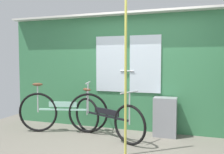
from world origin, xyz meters
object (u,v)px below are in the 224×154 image
Objects in this scene: bicycle_near_door at (63,111)px; bicycle_leaning_behind at (106,118)px; trash_bin_by_wall at (165,117)px; handrail_pole at (126,78)px.

bicycle_near_door reaches higher than bicycle_leaning_behind.
bicycle_near_door is 0.91m from bicycle_leaning_behind.
trash_bin_by_wall is 1.41m from handrail_pole.
bicycle_leaning_behind is at bearing 128.85° from handrail_pole.
trash_bin_by_wall is at bearing -2.86° from bicycle_near_door.
bicycle_leaning_behind is 1.15m from handrail_pole.
trash_bin_by_wall is (1.89, 0.37, -0.05)m from bicycle_near_door.
bicycle_near_door is 0.75× the size of handrail_pole.
bicycle_near_door is 1.76m from handrail_pole.
bicycle_near_door is at bearing 153.40° from handrail_pole.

